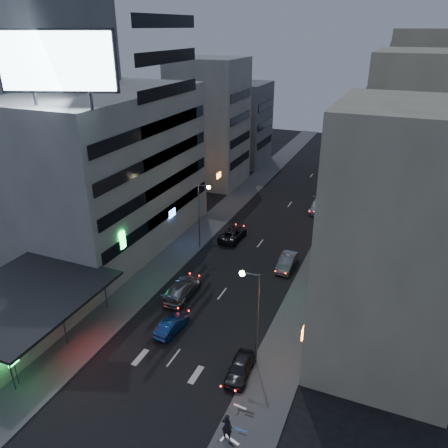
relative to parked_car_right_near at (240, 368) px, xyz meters
The scene contains 28 objects.
ground 7.07m from the parked_car_right_near, 142.72° to the right, with size 180.00×180.00×0.00m, color black.
sidewalk_left 29.12m from the parked_car_right_near, 117.85° to the left, with size 4.00×120.00×0.12m, color #4C4C4F.
sidewalk_right 25.86m from the parked_car_right_near, 84.67° to the left, with size 4.00×120.00×0.12m, color #4C4C4F.
food_court 19.67m from the parked_car_right_near, behind, with size 11.00×13.00×3.88m.
white_building 28.77m from the parked_car_right_near, 145.15° to the left, with size 14.00×24.00×18.00m, color #BABAB5.
grey_tower 40.20m from the parked_car_right_near, 149.33° to the left, with size 10.00×14.00×34.00m, color gray.
shophouse_near 14.63m from the parked_car_right_near, 33.56° to the left, with size 10.00×11.00×20.00m, color beige.
shophouse_mid 21.59m from the parked_car_right_near, 60.83° to the left, with size 11.00×12.00×16.00m, color gray.
shophouse_far 33.76m from the parked_car_right_near, 73.00° to the left, with size 10.00×14.00×22.00m, color beige.
far_left_a 46.81m from the parked_car_right_near, 117.38° to the left, with size 11.00×10.00×20.00m, color #BABAB5.
far_left_b 58.32m from the parked_car_right_near, 111.90° to the left, with size 12.00×10.00×15.00m, color gray.
far_right_a 47.53m from the parked_car_right_near, 77.79° to the left, with size 11.00×12.00×18.00m, color gray.
far_right_b 61.68m from the parked_car_right_near, 80.12° to the left, with size 12.00×12.00×24.00m, color beige.
billboard 28.61m from the parked_car_right_near, 162.93° to the left, with size 9.52×3.75×6.20m.
street_lamp_right_near 5.00m from the parked_car_right_near, 80.09° to the left, with size 1.60×0.44×8.02m.
street_lamp_left 21.65m from the parked_car_right_near, 122.97° to the left, with size 1.60×0.44×8.02m.
street_lamp_right_far 36.04m from the parked_car_right_near, 89.51° to the left, with size 1.60×0.44×8.02m.
parked_car_right_near is the anchor object (origin of this frame).
parked_car_right_mid 17.24m from the parked_car_right_near, 93.42° to the left, with size 1.56×4.46×1.47m, color gray.
parked_car_left 23.47m from the parked_car_right_near, 113.03° to the left, with size 2.34×5.07×1.41m, color #252429.
parked_car_right_far 34.66m from the parked_car_right_near, 92.23° to the left, with size 2.02×4.98×1.44m, color #969A9E.
road_car_blue 7.79m from the parked_car_right_near, 160.54° to the left, with size 1.35×3.88×1.28m, color navy.
road_car_silver 12.07m from the parked_car_right_near, 139.07° to the left, with size 2.25×5.54×1.61m, color gray.
person 5.75m from the parked_car_right_near, 77.47° to the right, with size 0.72×0.47×1.96m, color black.
scooter_silver_a 6.16m from the parked_car_right_near, 68.82° to the right, with size 1.75×0.58×1.07m, color #9FA1A6, non-canonical shape.
scooter_blue 5.20m from the parked_car_right_near, 62.99° to the right, with size 1.60×0.53×0.98m, color navy, non-canonical shape.
scooter_black_b 3.80m from the parked_car_right_near, 53.25° to the right, with size 1.67×0.56×1.02m, color black, non-canonical shape.
scooter_silver_b 3.32m from the parked_car_right_near, 60.24° to the right, with size 1.63×0.54×1.00m, color #ABADB3, non-canonical shape.
Camera 1 is at (14.39, -19.79, 24.33)m, focal length 35.00 mm.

